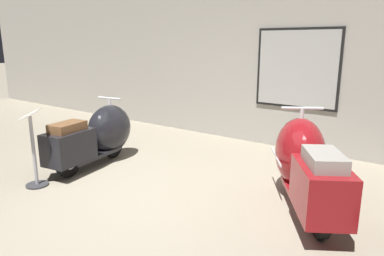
% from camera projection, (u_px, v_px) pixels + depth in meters
% --- Properties ---
extents(ground_plane, '(60.00, 60.00, 0.00)m').
position_uv_depth(ground_plane, '(129.00, 208.00, 3.95)').
color(ground_plane, gray).
extents(showroom_back_wall, '(18.00, 0.24, 3.78)m').
position_uv_depth(showroom_back_wall, '(265.00, 37.00, 6.13)').
color(showroom_back_wall, '#ADA89E').
rests_on(showroom_back_wall, ground).
extents(scooter_0, '(0.70, 1.65, 0.98)m').
position_uv_depth(scooter_0, '(99.00, 135.00, 5.31)').
color(scooter_0, black).
rests_on(scooter_0, ground).
extents(scooter_1, '(1.35, 1.76, 1.07)m').
position_uv_depth(scooter_1, '(305.00, 163.00, 3.93)').
color(scooter_1, black).
rests_on(scooter_1, ground).
extents(info_stanchion, '(0.39, 0.38, 1.00)m').
position_uv_depth(info_stanchion, '(34.00, 155.00, 4.46)').
color(info_stanchion, '#333338').
rests_on(info_stanchion, ground).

